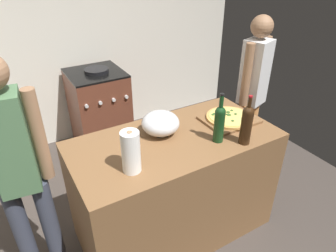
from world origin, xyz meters
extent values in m
cube|color=#3F3833|center=(0.00, 1.27, -0.01)|extent=(4.14, 3.15, 0.02)
cube|color=silver|center=(0.00, 2.60, 1.30)|extent=(4.14, 0.10, 2.60)
cube|color=brown|center=(0.13, 0.68, 0.45)|extent=(1.48, 0.74, 0.90)
cube|color=brown|center=(0.62, 0.68, 0.91)|extent=(0.40, 0.32, 0.02)
cylinder|color=tan|center=(0.62, 0.68, 0.93)|extent=(0.36, 0.36, 0.02)
cylinder|color=#EAC660|center=(0.62, 0.68, 0.94)|extent=(0.31, 0.31, 0.00)
cylinder|color=#335926|center=(0.61, 0.72, 0.94)|extent=(0.03, 0.03, 0.01)
cylinder|color=#335926|center=(0.59, 0.61, 0.94)|extent=(0.02, 0.02, 0.01)
cylinder|color=#335926|center=(0.62, 0.69, 0.94)|extent=(0.03, 0.03, 0.01)
cylinder|color=#335926|center=(0.52, 0.76, 0.94)|extent=(0.02, 0.02, 0.01)
cylinder|color=#335926|center=(0.58, 0.71, 0.94)|extent=(0.02, 0.02, 0.01)
cylinder|color=#335926|center=(0.65, 0.73, 0.94)|extent=(0.03, 0.03, 0.01)
cylinder|color=#335926|center=(0.54, 0.77, 0.94)|extent=(0.02, 0.02, 0.01)
cylinder|color=#335926|center=(0.68, 0.68, 0.94)|extent=(0.02, 0.02, 0.01)
cylinder|color=#335926|center=(0.50, 0.65, 0.94)|extent=(0.04, 0.04, 0.01)
cylinder|color=#335926|center=(0.69, 0.74, 0.94)|extent=(0.02, 0.02, 0.01)
cylinder|color=#335926|center=(0.52, 0.68, 0.94)|extent=(0.04, 0.04, 0.01)
cylinder|color=#335926|center=(0.66, 0.55, 0.94)|extent=(0.03, 0.03, 0.01)
cylinder|color=#B2B2B7|center=(0.07, 0.79, 0.90)|extent=(0.11, 0.11, 0.01)
ellipsoid|color=silver|center=(0.07, 0.79, 0.98)|extent=(0.27, 0.27, 0.16)
cylinder|color=white|center=(-0.28, 0.50, 1.03)|extent=(0.11, 0.11, 0.27)
cylinder|color=#997551|center=(-0.28, 0.50, 1.03)|extent=(0.03, 0.03, 0.27)
cylinder|color=#331E0F|center=(0.51, 0.39, 1.02)|extent=(0.08, 0.08, 0.24)
sphere|color=#331E0F|center=(0.51, 0.39, 1.14)|extent=(0.08, 0.08, 0.08)
cylinder|color=#331E0F|center=(0.51, 0.39, 1.20)|extent=(0.02, 0.02, 0.08)
cylinder|color=maroon|center=(0.51, 0.39, 1.25)|extent=(0.03, 0.03, 0.01)
cylinder|color=#143819|center=(0.37, 0.50, 1.01)|extent=(0.07, 0.07, 0.23)
sphere|color=#143819|center=(0.37, 0.50, 1.12)|extent=(0.07, 0.07, 0.07)
cylinder|color=#143819|center=(0.37, 0.50, 1.19)|extent=(0.03, 0.03, 0.10)
cylinder|color=black|center=(0.37, 0.50, 1.25)|extent=(0.03, 0.03, 0.01)
cube|color=brown|center=(0.06, 2.20, 0.45)|extent=(0.57, 0.60, 0.90)
cube|color=black|center=(0.06, 2.20, 0.91)|extent=(0.57, 0.60, 0.02)
cylinder|color=silver|center=(-0.16, 1.89, 0.70)|extent=(0.04, 0.02, 0.04)
cylinder|color=silver|center=(-0.02, 1.89, 0.70)|extent=(0.04, 0.02, 0.04)
cylinder|color=silver|center=(0.13, 1.89, 0.70)|extent=(0.04, 0.02, 0.04)
cylinder|color=silver|center=(0.27, 1.89, 0.70)|extent=(0.04, 0.02, 0.04)
cylinder|color=black|center=(0.07, 2.18, 0.94)|extent=(0.26, 0.26, 0.04)
cylinder|color=#383D4C|center=(-0.96, 0.81, 0.41)|extent=(0.11, 0.11, 0.81)
cylinder|color=#383D4C|center=(-0.79, 0.79, 0.41)|extent=(0.11, 0.11, 0.81)
cube|color=#4C724C|center=(-0.88, 0.80, 1.12)|extent=(0.24, 0.22, 0.61)
cylinder|color=#936B4C|center=(-0.72, 0.78, 1.13)|extent=(0.08, 0.08, 0.58)
cylinder|color=#D88C4C|center=(1.25, 1.02, 0.39)|extent=(0.11, 0.11, 0.79)
cylinder|color=#D88C4C|center=(1.10, 0.98, 0.39)|extent=(0.11, 0.11, 0.79)
cube|color=silver|center=(1.17, 1.00, 1.09)|extent=(0.27, 0.25, 0.59)
cylinder|color=#936B4C|center=(1.32, 1.05, 1.10)|extent=(0.08, 0.08, 0.56)
cylinder|color=#936B4C|center=(1.03, 0.96, 1.10)|extent=(0.08, 0.08, 0.56)
sphere|color=#936B4C|center=(1.17, 1.00, 1.49)|extent=(0.19, 0.19, 0.19)
camera|label=1|loc=(-0.83, -0.85, 2.05)|focal=32.35mm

